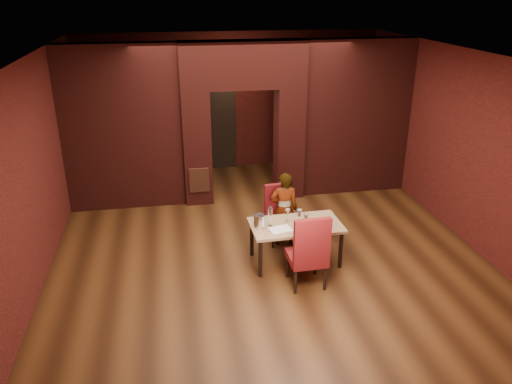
# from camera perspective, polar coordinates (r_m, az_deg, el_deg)

# --- Properties ---
(floor) EXTENTS (8.00, 8.00, 0.00)m
(floor) POSITION_cam_1_polar(r_m,az_deg,el_deg) (8.84, 0.67, -5.55)
(floor) COLOR #4D2B13
(floor) RESTS_ON ground
(ceiling) EXTENTS (7.00, 8.00, 0.04)m
(ceiling) POSITION_cam_1_polar(r_m,az_deg,el_deg) (7.84, 0.78, 15.50)
(ceiling) COLOR silver
(ceiling) RESTS_ON ground
(wall_back) EXTENTS (7.00, 0.04, 3.20)m
(wall_back) POSITION_cam_1_polar(r_m,az_deg,el_deg) (12.01, -2.95, 10.27)
(wall_back) COLOR maroon
(wall_back) RESTS_ON ground
(wall_front) EXTENTS (7.00, 0.04, 3.20)m
(wall_front) POSITION_cam_1_polar(r_m,az_deg,el_deg) (4.71, 10.17, -11.05)
(wall_front) COLOR maroon
(wall_front) RESTS_ON ground
(wall_left) EXTENTS (0.04, 8.00, 3.20)m
(wall_left) POSITION_cam_1_polar(r_m,az_deg,el_deg) (8.31, -23.73, 2.62)
(wall_left) COLOR maroon
(wall_left) RESTS_ON ground
(wall_right) EXTENTS (0.04, 8.00, 3.20)m
(wall_right) POSITION_cam_1_polar(r_m,az_deg,el_deg) (9.48, 22.07, 5.21)
(wall_right) COLOR maroon
(wall_right) RESTS_ON ground
(pillar_left) EXTENTS (0.55, 0.55, 2.30)m
(pillar_left) POSITION_cam_1_polar(r_m,az_deg,el_deg) (10.12, -6.77, 5.11)
(pillar_left) COLOR maroon
(pillar_left) RESTS_ON ground
(pillar_right) EXTENTS (0.55, 0.55, 2.30)m
(pillar_right) POSITION_cam_1_polar(r_m,az_deg,el_deg) (10.40, 3.78, 5.70)
(pillar_right) COLOR maroon
(pillar_right) RESTS_ON ground
(lintel) EXTENTS (2.45, 0.55, 0.90)m
(lintel) POSITION_cam_1_polar(r_m,az_deg,el_deg) (9.86, -1.52, 14.34)
(lintel) COLOR maroon
(lintel) RESTS_ON ground
(wing_wall_left) EXTENTS (2.28, 0.35, 3.20)m
(wing_wall_left) POSITION_cam_1_polar(r_m,az_deg,el_deg) (10.02, -15.03, 6.99)
(wing_wall_left) COLOR maroon
(wing_wall_left) RESTS_ON ground
(wing_wall_right) EXTENTS (2.28, 0.35, 3.20)m
(wing_wall_right) POSITION_cam_1_polar(r_m,az_deg,el_deg) (10.70, 11.29, 8.30)
(wing_wall_right) COLOR maroon
(wing_wall_right) RESTS_ON ground
(vent_panel) EXTENTS (0.40, 0.03, 0.50)m
(vent_panel) POSITION_cam_1_polar(r_m,az_deg,el_deg) (10.04, -6.49, 1.34)
(vent_panel) COLOR brown
(vent_panel) RESTS_ON ground
(rear_door) EXTENTS (0.90, 0.08, 2.10)m
(rear_door) POSITION_cam_1_polar(r_m,az_deg,el_deg) (12.04, -4.77, 7.56)
(rear_door) COLOR black
(rear_door) RESTS_ON ground
(rear_door_frame) EXTENTS (1.02, 0.04, 2.22)m
(rear_door_frame) POSITION_cam_1_polar(r_m,az_deg,el_deg) (12.01, -4.75, 7.51)
(rear_door_frame) COLOR black
(rear_door_frame) RESTS_ON ground
(dining_table) EXTENTS (1.46, 0.85, 0.67)m
(dining_table) POSITION_cam_1_polar(r_m,az_deg,el_deg) (8.08, 4.51, -5.81)
(dining_table) COLOR tan
(dining_table) RESTS_ON ground
(chair_far) EXTENTS (0.50, 0.50, 1.01)m
(chair_far) POSITION_cam_1_polar(r_m,az_deg,el_deg) (8.60, 2.82, -2.64)
(chair_far) COLOR maroon
(chair_far) RESTS_ON ground
(chair_near) EXTENTS (0.55, 0.55, 1.18)m
(chair_near) POSITION_cam_1_polar(r_m,az_deg,el_deg) (7.40, 5.83, -6.48)
(chair_near) COLOR maroon
(chair_near) RESTS_ON ground
(person_seated) EXTENTS (0.51, 0.36, 1.31)m
(person_seated) POSITION_cam_1_polar(r_m,az_deg,el_deg) (8.46, 3.22, -1.98)
(person_seated) COLOR white
(person_seated) RESTS_ON ground
(wine_glass_a) EXTENTS (0.09, 0.09, 0.21)m
(wine_glass_a) POSITION_cam_1_polar(r_m,az_deg,el_deg) (7.95, 3.62, -2.69)
(wine_glass_a) COLOR white
(wine_glass_a) RESTS_ON dining_table
(wine_glass_b) EXTENTS (0.09, 0.09, 0.22)m
(wine_glass_b) POSITION_cam_1_polar(r_m,az_deg,el_deg) (7.94, 4.98, -2.74)
(wine_glass_b) COLOR white
(wine_glass_b) RESTS_ON dining_table
(wine_glass_c) EXTENTS (0.08, 0.08, 0.19)m
(wine_glass_c) POSITION_cam_1_polar(r_m,az_deg,el_deg) (7.87, 5.70, -3.13)
(wine_glass_c) COLOR white
(wine_glass_c) RESTS_ON dining_table
(tasting_sheet) EXTENTS (0.37, 0.30, 0.00)m
(tasting_sheet) POSITION_cam_1_polar(r_m,az_deg,el_deg) (7.74, 2.82, -4.26)
(tasting_sheet) COLOR white
(tasting_sheet) RESTS_ON dining_table
(wine_bucket) EXTENTS (0.18, 0.18, 0.22)m
(wine_bucket) POSITION_cam_1_polar(r_m,az_deg,el_deg) (7.74, 0.39, -3.38)
(wine_bucket) COLOR silver
(wine_bucket) RESTS_ON dining_table
(water_bottle) EXTENTS (0.08, 0.08, 0.33)m
(water_bottle) POSITION_cam_1_polar(r_m,az_deg,el_deg) (7.79, 1.64, -2.76)
(water_bottle) COLOR white
(water_bottle) RESTS_ON dining_table
(potted_plant) EXTENTS (0.50, 0.50, 0.42)m
(potted_plant) POSITION_cam_1_polar(r_m,az_deg,el_deg) (8.99, 7.71, -3.73)
(potted_plant) COLOR #2B5A22
(potted_plant) RESTS_ON ground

